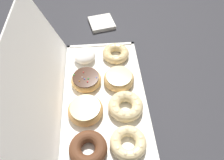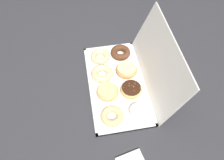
{
  "view_description": "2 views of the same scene",
  "coord_description": "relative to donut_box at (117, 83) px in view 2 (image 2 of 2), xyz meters",
  "views": [
    {
      "loc": [
        -0.42,
        0.01,
        0.63
      ],
      "look_at": [
        0.05,
        -0.03,
        0.04
      ],
      "focal_mm": 33.01,
      "sensor_mm": 36.0,
      "label": 1
    },
    {
      "loc": [
        0.66,
        -0.14,
        0.96
      ],
      "look_at": [
        0.01,
        -0.03,
        0.06
      ],
      "focal_mm": 35.19,
      "sensor_mm": 36.0,
      "label": 2
    }
  ],
  "objects": [
    {
      "name": "ground_plane",
      "position": [
        0.0,
        0.0,
        -0.01
      ],
      "size": [
        3.0,
        3.0,
        0.0
      ],
      "primitive_type": "plane",
      "color": "#333338"
    },
    {
      "name": "donut_box",
      "position": [
        0.0,
        0.0,
        0.0
      ],
      "size": [
        0.55,
        0.29,
        0.01
      ],
      "color": "white",
      "rests_on": "ground"
    },
    {
      "name": "box_lid_open",
      "position": [
        0.0,
        0.2,
        0.14
      ],
      "size": [
        0.55,
        0.11,
        0.29
      ],
      "primitive_type": "cube",
      "rotation": [
        1.22,
        0.0,
        0.0
      ],
      "color": "white",
      "rests_on": "ground"
    },
    {
      "name": "cruller_donut_0",
      "position": [
        -0.19,
        -0.06,
        0.02
      ],
      "size": [
        0.11,
        0.11,
        0.04
      ],
      "color": "beige",
      "rests_on": "donut_box"
    },
    {
      "name": "cruller_donut_1",
      "position": [
        -0.06,
        -0.07,
        0.03
      ],
      "size": [
        0.12,
        0.12,
        0.04
      ],
      "color": "beige",
      "rests_on": "donut_box"
    },
    {
      "name": "glazed_ring_donut_2",
      "position": [
        0.06,
        -0.06,
        0.03
      ],
      "size": [
        0.11,
        0.11,
        0.04
      ],
      "color": "#E5B770",
      "rests_on": "donut_box"
    },
    {
      "name": "cruller_donut_3",
      "position": [
        0.2,
        -0.06,
        0.02
      ],
      "size": [
        0.11,
        0.11,
        0.04
      ],
      "color": "#EACC8C",
      "rests_on": "donut_box"
    },
    {
      "name": "chocolate_cake_ring_donut_4",
      "position": [
        -0.2,
        0.06,
        0.02
      ],
      "size": [
        0.11,
        0.11,
        0.04
      ],
      "color": "#59331E",
      "rests_on": "donut_box"
    },
    {
      "name": "glazed_ring_donut_5",
      "position": [
        -0.06,
        0.07,
        0.02
      ],
      "size": [
        0.12,
        0.12,
        0.04
      ],
      "color": "tan",
      "rests_on": "donut_box"
    },
    {
      "name": "sprinkle_donut_6",
      "position": [
        0.07,
        0.06,
        0.02
      ],
      "size": [
        0.11,
        0.11,
        0.04
      ],
      "color": "tan",
      "rests_on": "donut_box"
    },
    {
      "name": "powdered_filled_donut_7",
      "position": [
        0.19,
        0.07,
        0.03
      ],
      "size": [
        0.09,
        0.09,
        0.05
      ],
      "color": "white",
      "rests_on": "donut_box"
    }
  ]
}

